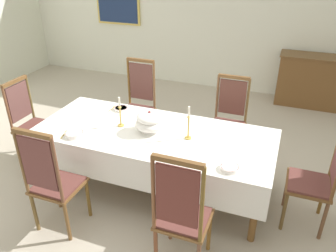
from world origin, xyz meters
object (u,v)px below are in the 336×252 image
Objects in this scene: chair_north_b at (229,119)px; chair_head_east at (318,178)px; chair_south_a at (52,180)px; bowl_near_right at (74,134)px; chair_north_a at (138,102)px; chair_south_b at (181,213)px; spoon_primary at (114,107)px; spoon_secondary at (66,132)px; chair_head_west at (31,121)px; candlestick_east at (188,126)px; bowl_far_left at (230,168)px; sideboard at (320,82)px; bowl_near_left at (121,108)px; dining_table at (154,138)px; soup_tureen at (150,122)px; candlestick_west at (120,115)px.

chair_north_b reaches higher than chair_head_east.
chair_south_a reaches higher than bowl_near_right.
chair_south_b is (1.28, -1.91, 0.01)m from chair_north_a.
chair_south_b reaches higher than chair_head_east.
spoon_secondary is at bearing -101.40° from spoon_primary.
candlestick_east reaches higher than chair_head_west.
sideboard is at bearing 76.00° from bowl_far_left.
bowl_far_left is (1.68, -0.03, -0.00)m from bowl_near_right.
candlestick_east reaches higher than bowl_near_right.
chair_north_b is 1.94m from bowl_near_right.
bowl_near_left is at bearing 133.01° from chair_south_b.
chair_south_b is at bearing 67.94° from chair_head_west.
chair_south_a is 1.66m from bowl_far_left.
bowl_far_left is 0.98× the size of spoon_secondary.
chair_north_a is 6.71× the size of bowl_near_left.
chair_north_b is 2.98× the size of candlestick_east.
chair_north_b is 6.43× the size of bowl_far_left.
bowl_near_left is at bearing 54.53° from spoon_secondary.
bowl_near_right is at bearing -153.41° from dining_table.
dining_table is 8.18× the size of soup_tureen.
bowl_near_right is at bearing -24.53° from spoon_secondary.
chair_south_b is 6.88× the size of spoon_secondary.
chair_head_east is at bearing 42.11° from chair_south_b.
chair_north_a is 1.44m from candlestick_east.
chair_head_west is 2.66m from bowl_far_left.
spoon_primary is at bearing 86.96° from bowl_near_right.
bowl_near_left is (-1.24, 1.33, 0.15)m from chair_south_b.
dining_table is 0.85m from bowl_near_right.
soup_tureen reaches higher than dining_table.
bowl_near_left is (-2.30, 0.38, 0.19)m from chair_head_east.
candlestick_east is at bearing 42.67° from chair_south_a.
bowl_far_left is at bearing -23.69° from dining_table.
candlestick_east is at bearing -0.00° from candlestick_west.
spoon_primary is at bearing 159.86° from candlestick_east.
chair_north_b is at bearing 23.31° from spoon_primary.
bowl_near_left is at bearing 117.55° from candlestick_west.
bowl_near_left is at bearing 152.65° from bowl_far_left.
soup_tureen is at bearing 59.54° from sideboard.
dining_table is at bearing 123.71° from chair_north_a.
sideboard is (1.15, 2.19, -0.11)m from chair_north_b.
dining_table is 1.71m from chair_head_east.
chair_south_a is 1.28m from chair_south_b.
chair_head_west is 1.00× the size of chair_head_east.
bowl_near_right is (-0.71, -0.38, -0.10)m from soup_tureen.
dining_table is 15.09× the size of bowl_far_left.
chair_south_b reaches higher than bowl_far_left.
chair_south_b reaches higher than bowl_near_left.
bowl_far_left is at bearing -22.77° from soup_tureen.
chair_north_b is 1.21m from soup_tureen.
soup_tureen is 1.05m from bowl_far_left.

